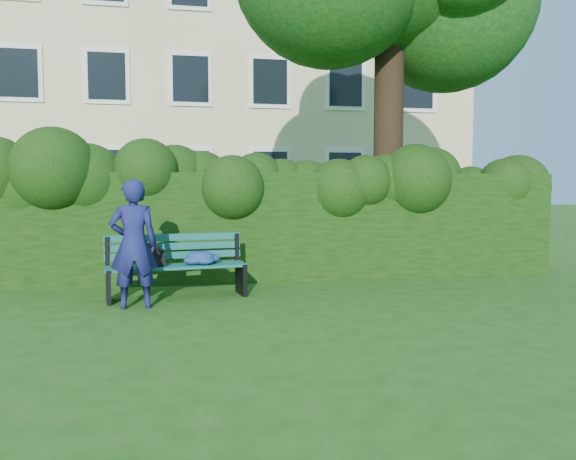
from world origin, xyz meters
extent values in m
plane|color=#204C14|center=(0.00, 0.00, 0.00)|extent=(80.00, 80.00, 0.00)
cube|color=#CDBA89|center=(0.00, 14.00, 6.00)|extent=(16.00, 8.00, 12.00)
cube|color=white|center=(-6.00, 9.98, 2.00)|extent=(1.30, 0.08, 1.60)
cube|color=black|center=(-6.00, 9.94, 2.00)|extent=(1.05, 0.04, 1.35)
cube|color=white|center=(-3.60, 9.98, 2.00)|extent=(1.30, 0.08, 1.60)
cube|color=black|center=(-3.60, 9.94, 2.00)|extent=(1.05, 0.04, 1.35)
cube|color=white|center=(-1.20, 9.98, 2.00)|extent=(1.30, 0.08, 1.60)
cube|color=black|center=(-1.20, 9.94, 2.00)|extent=(1.05, 0.04, 1.35)
cube|color=white|center=(1.20, 9.98, 2.00)|extent=(1.30, 0.08, 1.60)
cube|color=black|center=(1.20, 9.94, 2.00)|extent=(1.05, 0.04, 1.35)
cube|color=white|center=(3.60, 9.98, 2.00)|extent=(1.30, 0.08, 1.60)
cube|color=black|center=(3.60, 9.94, 2.00)|extent=(1.05, 0.04, 1.35)
cube|color=white|center=(6.00, 9.98, 2.00)|extent=(1.30, 0.08, 1.60)
cube|color=black|center=(6.00, 9.94, 2.00)|extent=(1.05, 0.04, 1.35)
cube|color=white|center=(-6.00, 9.98, 4.80)|extent=(1.30, 0.08, 1.60)
cube|color=black|center=(-6.00, 9.94, 4.80)|extent=(1.05, 0.04, 1.35)
cube|color=white|center=(-3.60, 9.98, 4.80)|extent=(1.30, 0.08, 1.60)
cube|color=black|center=(-3.60, 9.94, 4.80)|extent=(1.05, 0.04, 1.35)
cube|color=white|center=(-1.20, 9.98, 4.80)|extent=(1.30, 0.08, 1.60)
cube|color=black|center=(-1.20, 9.94, 4.80)|extent=(1.05, 0.04, 1.35)
cube|color=white|center=(1.20, 9.98, 4.80)|extent=(1.30, 0.08, 1.60)
cube|color=black|center=(1.20, 9.94, 4.80)|extent=(1.05, 0.04, 1.35)
cube|color=white|center=(3.60, 9.98, 4.80)|extent=(1.30, 0.08, 1.60)
cube|color=black|center=(3.60, 9.94, 4.80)|extent=(1.05, 0.04, 1.35)
cube|color=white|center=(6.00, 9.98, 4.80)|extent=(1.30, 0.08, 1.60)
cube|color=black|center=(6.00, 9.94, 4.80)|extent=(1.05, 0.04, 1.35)
cube|color=black|center=(0.00, 2.20, 0.90)|extent=(10.00, 1.00, 1.80)
cylinder|color=black|center=(2.24, 2.57, 2.76)|extent=(0.54, 0.54, 5.52)
sphere|color=black|center=(3.54, 2.97, 5.08)|extent=(3.35, 3.35, 3.35)
cube|color=#0E4945|center=(-1.55, 0.51, 0.45)|extent=(1.95, 0.38, 0.04)
cube|color=#0E4945|center=(-1.57, 0.63, 0.45)|extent=(1.95, 0.38, 0.04)
cube|color=#0E4945|center=(-1.58, 0.75, 0.45)|extent=(1.95, 0.38, 0.04)
cube|color=#0E4945|center=(-1.60, 0.87, 0.45)|extent=(1.95, 0.38, 0.04)
cube|color=#0E4945|center=(-1.61, 0.95, 0.58)|extent=(1.94, 0.31, 0.10)
cube|color=#0E4945|center=(-1.61, 0.96, 0.71)|extent=(1.94, 0.31, 0.10)
cube|color=#0E4945|center=(-1.62, 0.97, 0.84)|extent=(1.94, 0.31, 0.10)
cube|color=black|center=(-2.49, 0.56, 0.22)|extent=(0.13, 0.50, 0.44)
cube|color=black|center=(-2.53, 0.82, 0.65)|extent=(0.07, 0.07, 0.45)
cube|color=black|center=(-2.49, 0.51, 0.44)|extent=(0.12, 0.42, 0.05)
cube|color=black|center=(-0.66, 0.82, 0.22)|extent=(0.13, 0.50, 0.44)
cube|color=black|center=(-0.70, 1.08, 0.65)|extent=(0.07, 0.07, 0.45)
cube|color=black|center=(-0.65, 0.77, 0.44)|extent=(0.12, 0.42, 0.05)
cube|color=white|center=(-1.98, 0.58, 0.48)|extent=(0.20, 0.15, 0.02)
cube|color=black|center=(-1.93, 0.64, 0.58)|extent=(0.40, 0.30, 0.22)
imported|color=navy|center=(-2.11, 0.12, 0.83)|extent=(0.64, 0.44, 1.67)
camera|label=1|loc=(-1.48, -7.29, 1.55)|focal=35.00mm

